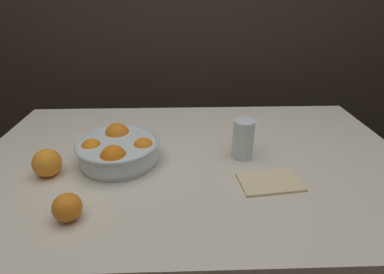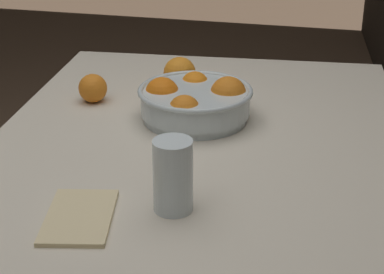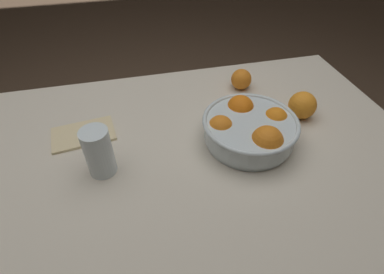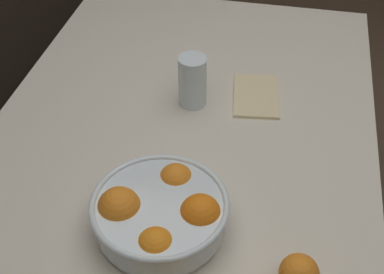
# 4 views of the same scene
# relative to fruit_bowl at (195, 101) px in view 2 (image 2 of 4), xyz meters

# --- Properties ---
(dining_table) EXTENTS (1.42, 0.89, 0.77)m
(dining_table) POSITION_rel_fruit_bowl_xyz_m (0.23, 0.02, -0.12)
(dining_table) COLOR beige
(dining_table) RESTS_ON ground_plane
(fruit_bowl) EXTENTS (0.26, 0.26, 0.10)m
(fruit_bowl) POSITION_rel_fruit_bowl_xyz_m (0.00, 0.00, 0.00)
(fruit_bowl) COLOR silver
(fruit_bowl) RESTS_ON dining_table
(juice_glass) EXTENTS (0.07, 0.07, 0.13)m
(juice_glass) POSITION_rel_fruit_bowl_xyz_m (0.40, 0.02, 0.01)
(juice_glass) COLOR #F4A314
(juice_glass) RESTS_ON dining_table
(orange_loose_near_bowl) EXTENTS (0.08, 0.08, 0.08)m
(orange_loose_near_bowl) POSITION_rel_fruit_bowl_xyz_m (-0.20, -0.07, -0.00)
(orange_loose_near_bowl) COLOR orange
(orange_loose_near_bowl) RESTS_ON dining_table
(orange_loose_front) EXTENTS (0.07, 0.07, 0.07)m
(orange_loose_front) POSITION_rel_fruit_bowl_xyz_m (-0.07, -0.26, -0.01)
(orange_loose_front) COLOR orange
(orange_loose_front) RESTS_ON dining_table
(napkin) EXTENTS (0.19, 0.13, 0.01)m
(napkin) POSITION_rel_fruit_bowl_xyz_m (0.45, -0.13, -0.04)
(napkin) COLOR beige
(napkin) RESTS_ON dining_table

